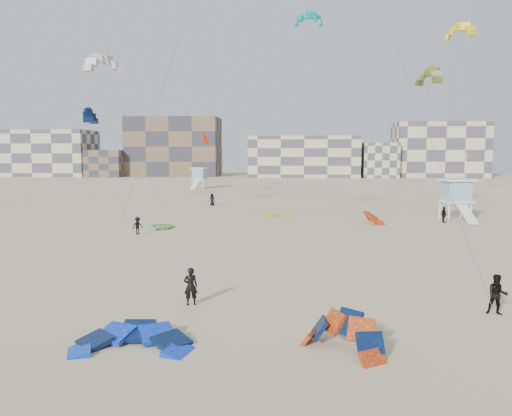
# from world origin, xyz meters

# --- Properties ---
(ground) EXTENTS (320.00, 320.00, 0.00)m
(ground) POSITION_xyz_m (0.00, 0.00, 0.00)
(ground) COLOR beige
(ground) RESTS_ON ground
(kite_ground_blue) EXTENTS (4.64, 4.87, 2.22)m
(kite_ground_blue) POSITION_xyz_m (0.19, -2.32, 0.00)
(kite_ground_blue) COLOR #084FF4
(kite_ground_blue) RESTS_ON ground
(kite_ground_orange) EXTENTS (4.62, 4.61, 3.27)m
(kite_ground_orange) POSITION_xyz_m (8.10, -2.12, 0.00)
(kite_ground_orange) COLOR #FE4915
(kite_ground_orange) RESTS_ON ground
(kite_ground_green) EXTENTS (4.12, 4.03, 0.58)m
(kite_ground_green) POSITION_xyz_m (-6.43, 27.39, 0.00)
(kite_ground_green) COLOR green
(kite_ground_green) RESTS_ON ground
(kite_ground_red_far) EXTENTS (3.75, 3.66, 3.59)m
(kite_ground_red_far) POSITION_xyz_m (14.90, 32.13, 0.00)
(kite_ground_red_far) COLOR #AF3510
(kite_ground_red_far) RESTS_ON ground
(kite_ground_yellow) EXTENTS (3.73, 3.85, 0.56)m
(kite_ground_yellow) POSITION_xyz_m (4.89, 37.16, 0.00)
(kite_ground_yellow) COLOR yellow
(kite_ground_yellow) RESTS_ON ground
(kitesurfer_main) EXTENTS (0.77, 0.62, 1.85)m
(kitesurfer_main) POSITION_xyz_m (1.36, 3.11, 0.92)
(kitesurfer_main) COLOR black
(kitesurfer_main) RESTS_ON ground
(kitesurfer_b) EXTENTS (1.04, 0.89, 1.86)m
(kitesurfer_b) POSITION_xyz_m (15.55, 2.61, 0.93)
(kitesurfer_b) COLOR black
(kitesurfer_b) RESTS_ON ground
(kitesurfer_c) EXTENTS (1.15, 1.13, 1.58)m
(kitesurfer_c) POSITION_xyz_m (-7.53, 23.36, 0.79)
(kitesurfer_c) COLOR black
(kitesurfer_c) RESTS_ON ground
(kitesurfer_d) EXTENTS (0.60, 1.05, 1.69)m
(kitesurfer_d) POSITION_xyz_m (22.22, 32.84, 0.84)
(kitesurfer_d) COLOR black
(kitesurfer_d) RESTS_ON ground
(kitesurfer_e) EXTENTS (0.90, 0.66, 1.68)m
(kitesurfer_e) POSITION_xyz_m (-4.62, 47.87, 0.84)
(kitesurfer_e) COLOR black
(kitesurfer_e) RESTS_ON ground
(kitesurfer_f) EXTENTS (0.55, 1.65, 1.77)m
(kitesurfer_f) POSITION_xyz_m (30.34, 51.99, 0.89)
(kitesurfer_f) COLOR black
(kitesurfer_f) RESTS_ON ground
(kite_fly_grey) EXTENTS (9.60, 5.66, 17.08)m
(kite_fly_grey) POSITION_xyz_m (-14.00, 33.56, 16.60)
(kite_fly_grey) COLOR silver
(kite_fly_grey) RESTS_ON ground
(kite_fly_olive) EXTENTS (5.17, 9.82, 16.05)m
(kite_fly_olive) POSITION_xyz_m (21.71, 38.69, 15.72)
(kite_fly_olive) COLOR #626625
(kite_fly_olive) RESTS_ON ground
(kite_fly_yellow) EXTENTS (5.62, 6.93, 23.70)m
(kite_fly_yellow) POSITION_xyz_m (28.64, 50.40, 23.28)
(kite_fly_yellow) COLOR yellow
(kite_fly_yellow) RESTS_ON ground
(kite_fly_navy) EXTENTS (5.95, 4.35, 12.44)m
(kite_fly_navy) POSITION_xyz_m (-21.37, 47.59, 12.13)
(kite_fly_navy) COLOR #0C1E49
(kite_fly_navy) RESTS_ON ground
(kite_fly_teal_b) EXTENTS (5.09, 4.30, 26.75)m
(kite_fly_teal_b) POSITION_xyz_m (8.64, 55.30, 26.45)
(kite_fly_teal_b) COLOR #08ACA8
(kite_fly_teal_b) RESTS_ON ground
(kite_fly_red) EXTENTS (5.38, 4.80, 9.85)m
(kite_fly_red) POSITION_xyz_m (-8.11, 62.75, 9.45)
(kite_fly_red) COLOR #AF3510
(kite_fly_red) RESTS_ON ground
(lifeguard_tower_near) EXTENTS (3.46, 6.23, 4.43)m
(lifeguard_tower_near) POSITION_xyz_m (24.17, 35.33, 2.20)
(lifeguard_tower_near) COLOR white
(lifeguard_tower_near) RESTS_ON ground
(lifeguard_tower_far) EXTENTS (3.44, 6.06, 4.25)m
(lifeguard_tower_far) POSITION_xyz_m (-12.19, 79.54, 2.11)
(lifeguard_tower_far) COLOR white
(lifeguard_tower_far) RESTS_ON ground
(flagpole) EXTENTS (0.59, 0.09, 7.30)m
(flagpole) POSITION_xyz_m (26.01, 38.04, 3.85)
(flagpole) COLOR white
(flagpole) RESTS_ON ground
(condo_west_a) EXTENTS (30.00, 15.00, 14.00)m
(condo_west_a) POSITION_xyz_m (-70.00, 130.00, 7.00)
(condo_west_a) COLOR beige
(condo_west_a) RESTS_ON ground
(condo_west_b) EXTENTS (28.00, 14.00, 18.00)m
(condo_west_b) POSITION_xyz_m (-30.00, 134.00, 9.00)
(condo_west_b) COLOR brown
(condo_west_b) RESTS_ON ground
(condo_mid) EXTENTS (32.00, 16.00, 12.00)m
(condo_mid) POSITION_xyz_m (10.00, 130.00, 6.00)
(condo_mid) COLOR beige
(condo_mid) RESTS_ON ground
(condo_east) EXTENTS (26.00, 14.00, 16.00)m
(condo_east) POSITION_xyz_m (50.00, 132.00, 8.00)
(condo_east) COLOR beige
(condo_east) RESTS_ON ground
(condo_fill_left) EXTENTS (12.00, 10.00, 8.00)m
(condo_fill_left) POSITION_xyz_m (-50.00, 128.00, 4.00)
(condo_fill_left) COLOR brown
(condo_fill_left) RESTS_ON ground
(condo_fill_right) EXTENTS (10.00, 10.00, 10.00)m
(condo_fill_right) POSITION_xyz_m (32.00, 128.00, 5.00)
(condo_fill_right) COLOR beige
(condo_fill_right) RESTS_ON ground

